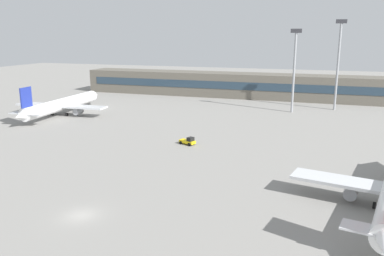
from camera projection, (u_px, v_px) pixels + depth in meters
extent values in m
plane|color=gray|center=(184.00, 140.00, 88.78)|extent=(400.00, 400.00, 0.00)
cube|color=#5B564C|center=(244.00, 85.00, 149.58)|extent=(126.80, 12.00, 9.00)
cube|color=#263847|center=(241.00, 86.00, 143.90)|extent=(120.46, 0.16, 2.80)
cylinder|color=gray|center=(351.00, 192.00, 55.92)|extent=(2.39, 3.27, 1.85)
cylinder|color=black|center=(374.00, 205.00, 53.84)|extent=(0.54, 0.98, 0.93)
cylinder|color=white|center=(63.00, 104.00, 116.84)|extent=(5.07, 34.03, 3.58)
cone|color=white|center=(95.00, 95.00, 134.19)|extent=(3.57, 4.08, 3.40)
cone|color=white|center=(20.00, 116.00, 99.65)|extent=(2.66, 3.69, 2.51)
cube|color=navy|center=(26.00, 97.00, 101.30)|extent=(0.52, 4.16, 5.18)
cube|color=silver|center=(27.00, 114.00, 102.00)|extent=(9.53, 3.05, 0.23)
cube|color=silver|center=(61.00, 106.00, 116.02)|extent=(28.43, 5.76, 0.47)
cylinder|color=gray|center=(78.00, 111.00, 114.80)|extent=(2.01, 3.09, 1.88)
cylinder|color=gray|center=(45.00, 109.00, 117.85)|extent=(2.01, 3.09, 1.88)
cylinder|color=black|center=(85.00, 106.00, 128.54)|extent=(0.42, 0.96, 0.94)
cylinder|color=black|center=(67.00, 115.00, 115.02)|extent=(0.42, 0.96, 0.94)
cylinder|color=black|center=(52.00, 114.00, 116.34)|extent=(0.42, 0.96, 0.94)
cube|color=yellow|center=(187.00, 142.00, 85.30)|extent=(3.90, 2.66, 0.60)
cube|color=black|center=(191.00, 139.00, 84.60)|extent=(1.52, 1.70, 0.90)
cylinder|color=black|center=(189.00, 145.00, 84.05)|extent=(0.74, 0.48, 0.70)
cylinder|color=black|center=(194.00, 143.00, 85.23)|extent=(0.74, 0.48, 0.70)
cylinder|color=black|center=(181.00, 143.00, 85.52)|extent=(0.74, 0.48, 0.70)
cylinder|color=black|center=(185.00, 141.00, 86.70)|extent=(0.74, 0.48, 0.70)
cylinder|color=gray|center=(294.00, 73.00, 118.59)|extent=(0.70, 0.70, 23.68)
cube|color=#333338|center=(296.00, 31.00, 115.74)|extent=(3.20, 0.80, 1.20)
cylinder|color=gray|center=(338.00, 68.00, 122.11)|extent=(0.70, 0.70, 26.49)
cube|color=#333338|center=(342.00, 21.00, 118.93)|extent=(3.20, 0.80, 1.20)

